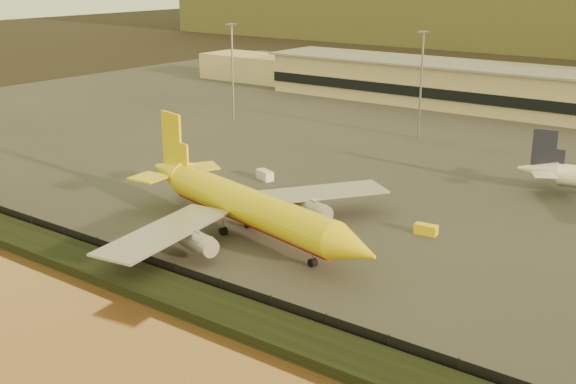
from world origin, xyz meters
name	(u,v)px	position (x,y,z in m)	size (l,w,h in m)	color
ground	(230,248)	(0.00, 0.00, 0.00)	(900.00, 900.00, 0.00)	black
embankment	(143,282)	(0.00, -17.00, 0.70)	(320.00, 7.00, 1.40)	black
tarmac	(482,133)	(0.00, 95.00, 0.10)	(320.00, 220.00, 0.20)	#2D2D2D
perimeter_fence	(165,268)	(0.00, -13.00, 1.30)	(300.00, 0.05, 2.20)	black
terminal_building	(477,87)	(-14.52, 125.55, 6.25)	(202.00, 25.00, 12.60)	tan
apron_light_masts	(519,87)	(15.00, 75.00, 15.70)	(152.20, 12.20, 25.40)	slate
dhl_cargo_jet	(247,207)	(-0.81, 4.98, 5.01)	(53.52, 51.46, 16.12)	#DCC30B
gse_vehicle_yellow	(426,229)	(20.83, 22.29, 0.99)	(3.53, 1.59, 1.59)	#DCC30B
gse_vehicle_white	(265,175)	(-17.88, 30.76, 1.11)	(4.02, 1.81, 1.81)	silver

